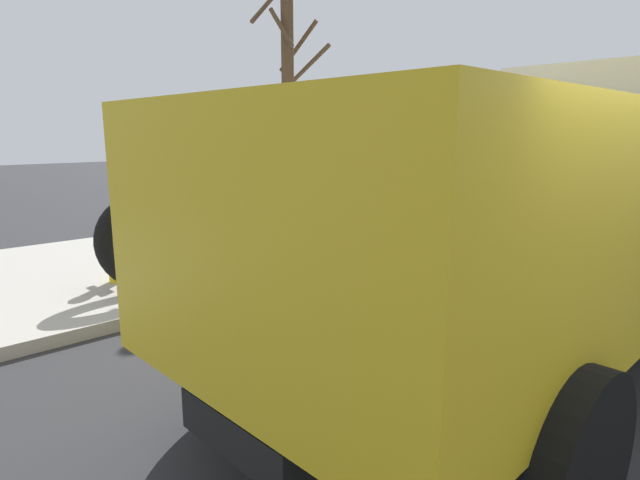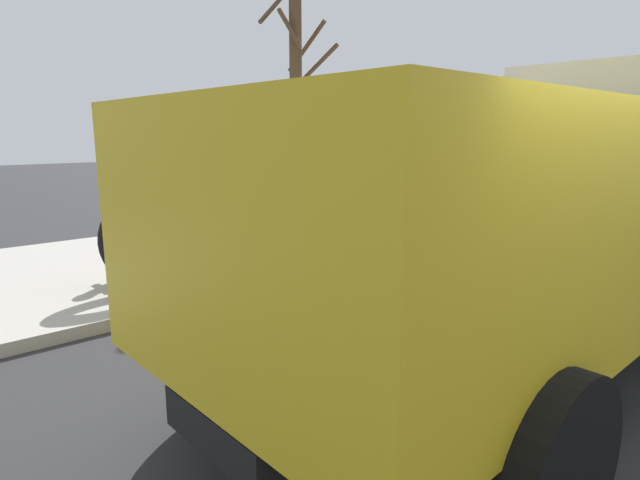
% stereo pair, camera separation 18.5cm
% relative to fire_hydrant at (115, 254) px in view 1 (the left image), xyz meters
% --- Properties ---
extents(ground_plane, '(80.00, 80.00, 0.00)m').
position_rel_fire_hydrant_xyz_m(ground_plane, '(0.28, -5.51, -0.55)').
color(ground_plane, '#2D2D30').
extents(sidewalk_curb, '(36.00, 5.00, 0.15)m').
position_rel_fire_hydrant_xyz_m(sidewalk_curb, '(0.28, 0.99, -0.48)').
color(sidewalk_curb, '#ADA89E').
rests_on(sidewalk_curb, ground).
extents(fire_hydrant, '(0.23, 0.53, 0.76)m').
position_rel_fire_hydrant_xyz_m(fire_hydrant, '(0.00, 0.00, 0.00)').
color(fire_hydrant, yellow).
rests_on(fire_hydrant, sidewalk_curb).
extents(loose_tire, '(1.40, 0.93, 1.30)m').
position_rel_fire_hydrant_xyz_m(loose_tire, '(0.19, -0.58, 0.25)').
color(loose_tire, black).
rests_on(loose_tire, sidewalk_curb).
extents(stop_sign, '(0.76, 0.08, 2.15)m').
position_rel_fire_hydrant_xyz_m(stop_sign, '(2.59, -0.86, 1.09)').
color(stop_sign, gray).
rests_on(stop_sign, sidewalk_curb).
extents(dump_truck_yellow, '(7.03, 2.88, 3.00)m').
position_rel_fire_hydrant_xyz_m(dump_truck_yellow, '(2.24, -5.00, 1.06)').
color(dump_truck_yellow, gold).
rests_on(dump_truck_yellow, ground).
extents(bare_tree, '(1.44, 1.43, 5.12)m').
position_rel_fire_hydrant_xyz_m(bare_tree, '(4.66, 1.78, 2.27)').
color(bare_tree, '#4C3823').
rests_on(bare_tree, sidewalk_curb).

